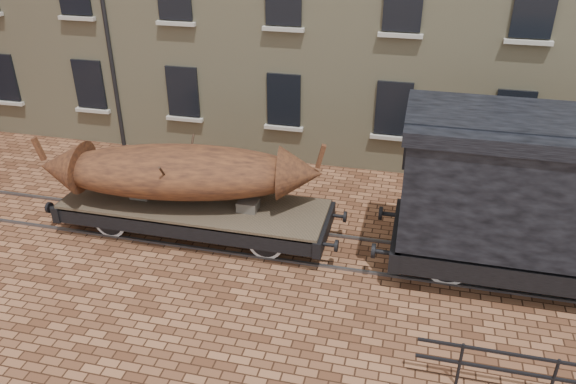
# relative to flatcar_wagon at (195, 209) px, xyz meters

# --- Properties ---
(ground) EXTENTS (90.00, 90.00, 0.00)m
(ground) POSITION_rel_flatcar_wagon_xyz_m (3.69, -0.00, -0.74)
(ground) COLOR #532F1D
(rail_track) EXTENTS (30.00, 1.52, 0.06)m
(rail_track) POSITION_rel_flatcar_wagon_xyz_m (3.69, -0.00, -0.71)
(rail_track) COLOR #59595E
(rail_track) RESTS_ON ground
(flatcar_wagon) EXTENTS (7.87, 2.13, 1.19)m
(flatcar_wagon) POSITION_rel_flatcar_wagon_xyz_m (0.00, 0.00, 0.00)
(flatcar_wagon) COLOR brown
(flatcar_wagon) RESTS_ON ground
(iron_boat) EXTENTS (7.40, 3.13, 1.74)m
(iron_boat) POSITION_rel_flatcar_wagon_xyz_m (-0.32, -0.00, 1.07)
(iron_boat) COLOR brown
(iron_boat) RESTS_ON flatcar_wagon
(goods_van) EXTENTS (7.74, 2.82, 4.00)m
(goods_van) POSITION_rel_flatcar_wagon_xyz_m (8.62, -0.00, 1.77)
(goods_van) COLOR black
(goods_van) RESTS_ON ground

